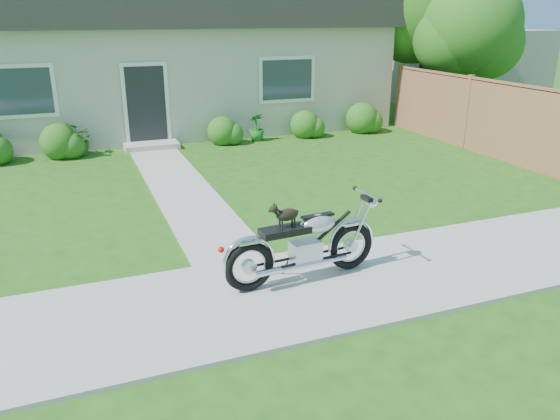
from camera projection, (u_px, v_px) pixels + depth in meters
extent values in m
plane|color=#235114|center=(364.00, 278.00, 7.39)|extent=(80.00, 80.00, 0.00)
cube|color=#9E9B93|center=(364.00, 276.00, 7.38)|extent=(24.00, 2.20, 0.04)
cube|color=#9E9B93|center=(179.00, 186.00, 11.25)|extent=(1.20, 8.00, 0.03)
cube|color=beige|center=(179.00, 76.00, 17.40)|extent=(12.00, 6.00, 3.00)
cube|color=#2D2B28|center=(175.00, 9.00, 16.72)|extent=(12.60, 6.60, 1.00)
cube|color=black|center=(147.00, 107.00, 14.38)|extent=(1.00, 0.06, 2.10)
cube|color=#9E9B93|center=(152.00, 146.00, 14.40)|extent=(1.40, 0.70, 0.16)
cube|color=#2D3847|center=(19.00, 92.00, 13.17)|extent=(1.70, 0.05, 1.30)
cube|color=#2D3847|center=(287.00, 80.00, 15.56)|extent=(1.70, 0.05, 1.30)
cube|color=#8D5C3F|center=(467.00, 114.00, 14.28)|extent=(0.08, 6.50, 1.80)
cube|color=#8D5C3F|center=(399.00, 96.00, 17.11)|extent=(0.12, 0.12, 1.90)
cube|color=#8D5C3F|center=(468.00, 112.00, 14.26)|extent=(0.12, 0.12, 1.90)
cube|color=#8D5C3F|center=(472.00, 78.00, 13.97)|extent=(0.08, 6.50, 0.08)
cylinder|color=#3D2B1C|center=(463.00, 88.00, 16.64)|extent=(0.28, 0.28, 2.47)
sphere|color=#285D18|center=(470.00, 25.00, 16.02)|extent=(2.96, 2.96, 2.96)
sphere|color=#285D18|center=(486.00, 43.00, 16.07)|extent=(2.17, 2.17, 2.17)
cylinder|color=#3D2B1C|center=(423.00, 75.00, 17.89)|extent=(0.28, 0.28, 2.95)
sphere|color=#285D18|center=(429.00, 4.00, 17.15)|extent=(3.55, 3.55, 3.55)
sphere|color=#285D18|center=(444.00, 24.00, 17.22)|extent=(2.60, 2.60, 2.60)
sphere|color=#285D18|center=(222.00, 132.00, 14.86)|extent=(0.82, 0.82, 0.82)
sphere|color=#285D18|center=(59.00, 142.00, 13.42)|extent=(0.92, 0.92, 0.92)
sphere|color=#285D18|center=(305.00, 125.00, 15.70)|extent=(0.84, 0.84, 0.84)
sphere|color=#285D18|center=(362.00, 119.00, 16.32)|extent=(0.97, 0.97, 0.97)
imported|color=#2A5416|center=(80.00, 139.00, 13.62)|extent=(0.94, 0.99, 0.86)
imported|color=#1B631D|center=(257.00, 127.00, 15.24)|extent=(0.54, 0.54, 0.77)
torus|color=black|center=(351.00, 246.00, 7.46)|extent=(0.68, 0.16, 0.67)
torus|color=black|center=(249.00, 267.00, 6.86)|extent=(0.68, 0.16, 0.67)
cube|color=silver|center=(305.00, 252.00, 7.16)|extent=(0.42, 0.27, 0.30)
ellipsoid|color=silver|center=(317.00, 224.00, 7.10)|extent=(0.53, 0.32, 0.26)
cube|color=black|center=(285.00, 231.00, 6.92)|extent=(0.67, 0.30, 0.09)
cube|color=silver|center=(352.00, 223.00, 7.34)|extent=(0.31, 0.16, 0.03)
cube|color=silver|center=(249.00, 242.00, 6.74)|extent=(0.31, 0.16, 0.03)
cylinder|color=silver|center=(367.00, 194.00, 7.30)|extent=(0.07, 0.60, 0.03)
sphere|color=silver|center=(371.00, 202.00, 7.38)|extent=(0.18, 0.18, 0.17)
cylinder|color=silver|center=(310.00, 265.00, 7.09)|extent=(1.10, 0.13, 0.06)
ellipsoid|color=black|center=(287.00, 215.00, 6.86)|extent=(0.31, 0.16, 0.16)
sphere|color=black|center=(274.00, 209.00, 6.75)|extent=(0.10, 0.10, 0.10)
cylinder|color=black|center=(280.00, 223.00, 6.89)|extent=(0.03, 0.03, 0.12)
cylinder|color=black|center=(282.00, 225.00, 6.83)|extent=(0.03, 0.03, 0.12)
cylinder|color=black|center=(292.00, 221.00, 6.96)|extent=(0.03, 0.03, 0.12)
cylinder|color=black|center=(295.00, 222.00, 6.90)|extent=(0.03, 0.03, 0.12)
torus|color=#D6396C|center=(277.00, 212.00, 6.78)|extent=(0.05, 0.09, 0.08)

